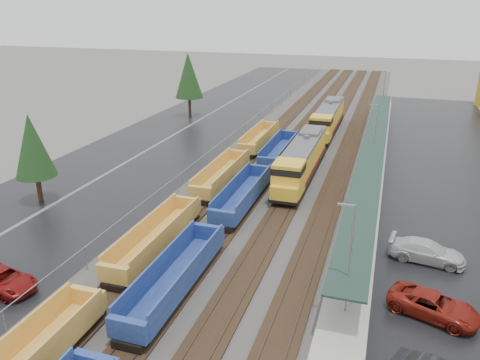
% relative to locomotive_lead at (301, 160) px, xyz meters
% --- Properties ---
extents(ballast_strip, '(20.00, 160.00, 0.08)m').
position_rel_locomotive_lead_xyz_m(ballast_strip, '(-2.00, 15.90, -2.30)').
color(ballast_strip, '#302D2B').
rests_on(ballast_strip, ground).
extents(trackbed, '(14.60, 160.00, 0.22)m').
position_rel_locomotive_lead_xyz_m(trackbed, '(-2.00, 15.90, -2.18)').
color(trackbed, black).
rests_on(trackbed, ground).
extents(west_parking_lot, '(10.00, 160.00, 0.02)m').
position_rel_locomotive_lead_xyz_m(west_parking_lot, '(-17.00, 15.90, -2.33)').
color(west_parking_lot, black).
rests_on(west_parking_lot, ground).
extents(west_road, '(9.00, 160.00, 0.02)m').
position_rel_locomotive_lead_xyz_m(west_road, '(-27.00, 15.90, -2.33)').
color(west_road, black).
rests_on(west_road, ground).
extents(east_commuter_lot, '(16.00, 100.00, 0.02)m').
position_rel_locomotive_lead_xyz_m(east_commuter_lot, '(17.00, 5.90, -2.33)').
color(east_commuter_lot, black).
rests_on(east_commuter_lot, ground).
extents(station_platform, '(3.00, 80.00, 8.00)m').
position_rel_locomotive_lead_xyz_m(station_platform, '(7.50, 5.91, -1.61)').
color(station_platform, '#9E9B93').
rests_on(station_platform, ground).
extents(chainlink_fence, '(0.08, 160.04, 2.02)m').
position_rel_locomotive_lead_xyz_m(chainlink_fence, '(-11.50, 14.34, -0.73)').
color(chainlink_fence, gray).
rests_on(chainlink_fence, ground).
extents(tree_west_near, '(3.96, 3.96, 9.00)m').
position_rel_locomotive_lead_xyz_m(tree_west_near, '(-24.00, -14.10, 3.48)').
color(tree_west_near, '#332316').
rests_on(tree_west_near, ground).
extents(tree_west_far, '(4.84, 4.84, 11.00)m').
position_rel_locomotive_lead_xyz_m(tree_west_far, '(-25.00, 25.90, 4.78)').
color(tree_west_far, '#332316').
rests_on(tree_west_far, ground).
extents(locomotive_lead, '(2.93, 19.32, 4.37)m').
position_rel_locomotive_lead_xyz_m(locomotive_lead, '(0.00, 0.00, 0.00)').
color(locomotive_lead, black).
rests_on(locomotive_lead, ground).
extents(locomotive_trail, '(2.93, 19.32, 4.37)m').
position_rel_locomotive_lead_xyz_m(locomotive_trail, '(0.00, 21.00, 0.00)').
color(locomotive_trail, black).
rests_on(locomotive_trail, ground).
extents(well_string_yellow, '(2.46, 75.14, 2.18)m').
position_rel_locomotive_lead_xyz_m(well_string_yellow, '(-8.00, -19.61, -1.23)').
color(well_string_yellow, gold).
rests_on(well_string_yellow, ground).
extents(well_string_blue, '(2.56, 75.43, 2.27)m').
position_rel_locomotive_lead_xyz_m(well_string_blue, '(-4.00, -24.52, -1.20)').
color(well_string_blue, navy).
rests_on(well_string_blue, ground).
extents(parked_car_west_c, '(3.38, 5.70, 1.48)m').
position_rel_locomotive_lead_xyz_m(parked_car_west_c, '(-15.66, -27.93, -1.60)').
color(parked_car_west_c, maroon).
rests_on(parked_car_west_c, ground).
extents(parked_car_east_b, '(4.29, 6.13, 1.56)m').
position_rel_locomotive_lead_xyz_m(parked_car_east_b, '(12.82, -21.91, -1.56)').
color(parked_car_east_b, maroon).
rests_on(parked_car_east_b, ground).
extents(parked_car_east_c, '(3.03, 5.93, 1.65)m').
position_rel_locomotive_lead_xyz_m(parked_car_east_c, '(12.74, -14.73, -1.52)').
color(parked_car_east_c, silver).
rests_on(parked_car_east_c, ground).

